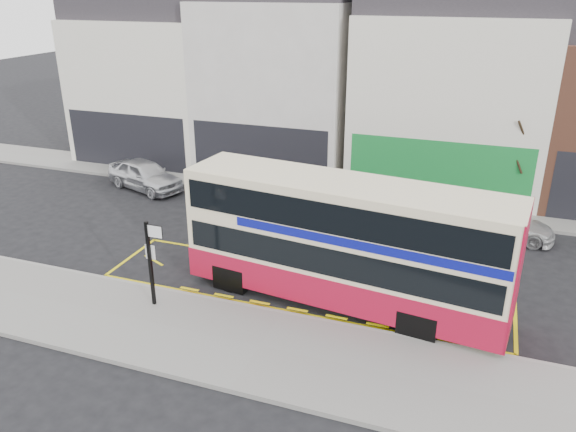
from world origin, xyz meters
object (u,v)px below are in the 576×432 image
at_px(double_decker_bus, 345,242).
at_px(car_silver, 145,175).
at_px(street_tree_left, 90,90).
at_px(bus_stop_post, 151,256).
at_px(car_white, 501,223).
at_px(car_grey, 325,194).
at_px(street_tree_right, 522,129).

distance_m(double_decker_bus, car_silver, 14.48).
relative_size(double_decker_bus, street_tree_left, 1.79).
relative_size(double_decker_bus, bus_stop_post, 3.69).
height_order(bus_stop_post, car_white, bus_stop_post).
height_order(car_grey, car_white, car_grey).
relative_size(car_silver, street_tree_left, 0.75).
relative_size(car_silver, car_white, 1.05).
height_order(car_silver, car_grey, car_silver).
distance_m(bus_stop_post, car_grey, 10.77).
bearing_deg(street_tree_left, bus_stop_post, -47.41).
distance_m(car_silver, street_tree_left, 7.74).
xyz_separation_m(bus_stop_post, car_white, (10.48, 9.68, -1.29)).
distance_m(street_tree_left, street_tree_right, 23.48).
xyz_separation_m(car_grey, street_tree_left, (-15.24, 3.31, 3.41)).
bearing_deg(car_white, bus_stop_post, 136.48).
bearing_deg(car_white, street_tree_left, 83.95).
bearing_deg(street_tree_left, double_decker_bus, -31.66).
bearing_deg(street_tree_right, bus_stop_post, -129.77).
height_order(bus_stop_post, car_silver, bus_stop_post).
height_order(double_decker_bus, bus_stop_post, double_decker_bus).
height_order(double_decker_bus, street_tree_right, street_tree_right).
bearing_deg(street_tree_left, car_silver, -33.40).
xyz_separation_m(car_white, street_tree_right, (0.43, 3.43, 3.22)).
bearing_deg(street_tree_left, car_white, -9.83).
bearing_deg(car_grey, double_decker_bus, -139.77).
bearing_deg(bus_stop_post, car_white, 42.80).
relative_size(double_decker_bus, car_white, 2.53).
height_order(street_tree_left, street_tree_right, street_tree_left).
bearing_deg(street_tree_right, car_white, -97.13).
bearing_deg(double_decker_bus, car_silver, 155.99).
relative_size(bus_stop_post, car_white, 0.69).
bearing_deg(street_tree_right, double_decker_bus, -116.29).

